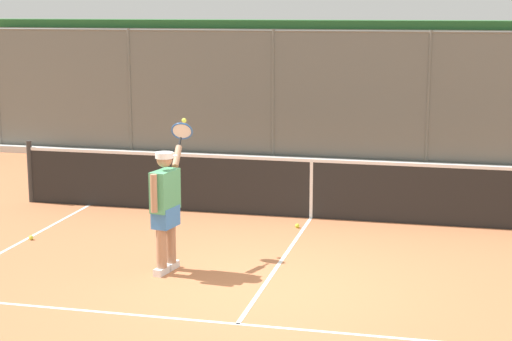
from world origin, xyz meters
TOP-DOWN VIEW (x-y plane):
  - ground_plane at (0.00, 0.00)m, footprint 60.00×60.00m
  - court_line_markings at (0.00, 1.46)m, footprint 7.69×8.56m
  - fence_backdrop at (0.00, -8.88)m, footprint 19.36×1.37m
  - tennis_net at (0.00, -3.55)m, footprint 9.89×0.09m
  - tennis_player at (1.33, -0.42)m, footprint 0.34×1.35m
  - tennis_ball_near_net at (3.74, -1.35)m, footprint 0.07×0.07m
  - tennis_ball_by_sideline at (0.10, -2.89)m, footprint 0.07×0.07m

SIDE VIEW (x-z plane):
  - ground_plane at x=0.00m, z-range 0.00..0.00m
  - court_line_markings at x=0.00m, z-range 0.00..0.01m
  - tennis_ball_near_net at x=3.74m, z-range 0.00..0.07m
  - tennis_ball_by_sideline at x=0.10m, z-range 0.00..0.07m
  - tennis_net at x=0.00m, z-range -0.04..1.03m
  - tennis_player at x=1.33m, z-range -0.03..1.82m
  - fence_backdrop at x=0.00m, z-range -0.01..3.02m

